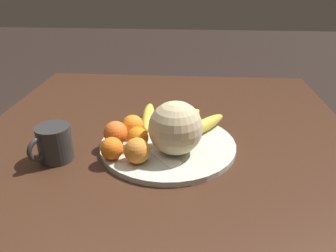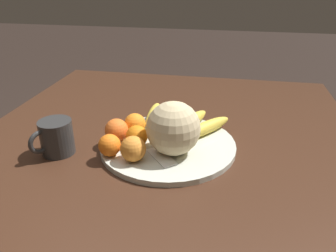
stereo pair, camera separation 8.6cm
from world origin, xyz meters
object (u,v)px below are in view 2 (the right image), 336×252
(kitchen_table, at_px, (165,168))
(orange_mid_center, at_px, (135,124))
(melon, at_px, (173,128))
(banana_bunch, at_px, (179,121))
(orange_front_left, at_px, (133,149))
(orange_back_right, at_px, (137,136))
(fruit_bowl, at_px, (168,145))
(orange_front_right, at_px, (110,145))
(orange_back_left, at_px, (117,130))
(ceramic_mug, at_px, (56,137))
(produce_tag, at_px, (162,157))

(kitchen_table, xyz_separation_m, orange_mid_center, (0.01, 0.09, 0.13))
(melon, height_order, banana_bunch, melon)
(orange_front_left, height_order, orange_back_right, orange_front_left)
(fruit_bowl, distance_m, orange_front_right, 0.16)
(orange_front_left, height_order, orange_front_right, orange_front_left)
(orange_back_left, xyz_separation_m, ceramic_mug, (-0.07, 0.14, -0.00))
(kitchen_table, distance_m, orange_back_right, 0.16)
(kitchen_table, xyz_separation_m, produce_tag, (-0.11, -0.01, 0.10))
(kitchen_table, distance_m, melon, 0.19)
(orange_back_left, xyz_separation_m, orange_back_right, (-0.02, -0.06, -0.00))
(banana_bunch, height_order, orange_back_left, orange_back_left)
(orange_front_left, height_order, produce_tag, orange_front_left)
(melon, bearing_deg, fruit_bowl, 25.22)
(ceramic_mug, bearing_deg, melon, -83.40)
(orange_back_left, height_order, orange_back_right, orange_back_left)
(orange_back_left, distance_m, produce_tag, 0.15)
(fruit_bowl, relative_size, banana_bunch, 1.40)
(fruit_bowl, relative_size, orange_front_left, 5.74)
(fruit_bowl, height_order, banana_bunch, banana_bunch)
(orange_front_left, relative_size, orange_mid_center, 1.05)
(fruit_bowl, xyz_separation_m, orange_back_left, (-0.02, 0.14, 0.04))
(melon, distance_m, banana_bunch, 0.16)
(orange_back_left, bearing_deg, ceramic_mug, 115.38)
(orange_front_left, relative_size, orange_front_right, 1.13)
(kitchen_table, bearing_deg, ceramic_mug, 112.72)
(banana_bunch, bearing_deg, ceramic_mug, 138.99)
(melon, xyz_separation_m, orange_back_right, (0.01, 0.10, -0.04))
(orange_front_left, relative_size, orange_back_left, 1.00)
(melon, xyz_separation_m, orange_front_right, (-0.04, 0.15, -0.04))
(kitchen_table, distance_m, fruit_bowl, 0.10)
(melon, bearing_deg, orange_mid_center, 56.32)
(orange_front_left, relative_size, ceramic_mug, 0.56)
(orange_front_right, bearing_deg, orange_front_left, -100.80)
(kitchen_table, height_order, fruit_bowl, fruit_bowl)
(orange_back_right, height_order, produce_tag, orange_back_right)
(melon, distance_m, orange_mid_center, 0.15)
(kitchen_table, xyz_separation_m, melon, (-0.08, -0.04, 0.17))
(produce_tag, bearing_deg, fruit_bowl, -40.60)
(banana_bunch, xyz_separation_m, produce_tag, (-0.18, 0.02, -0.02))
(orange_mid_center, bearing_deg, melon, -123.68)
(orange_back_right, bearing_deg, kitchen_table, -45.29)
(orange_front_left, xyz_separation_m, orange_mid_center, (0.14, 0.03, -0.00))
(orange_front_left, bearing_deg, fruit_bowl, -32.89)
(kitchen_table, height_order, orange_back_left, orange_back_left)
(orange_mid_center, bearing_deg, orange_front_right, 166.59)
(produce_tag, xyz_separation_m, ceramic_mug, (-0.00, 0.28, 0.03))
(orange_back_left, height_order, ceramic_mug, ceramic_mug)
(kitchen_table, relative_size, melon, 9.06)
(orange_back_left, relative_size, produce_tag, 0.64)
(melon, xyz_separation_m, orange_back_left, (0.03, 0.16, -0.04))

